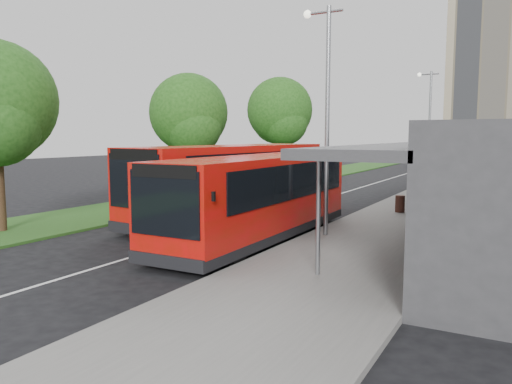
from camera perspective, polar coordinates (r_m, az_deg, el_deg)
ground at (r=18.51m, az=-6.64°, el=-5.13°), size 120.00×120.00×0.00m
pavement at (r=35.23m, az=21.27°, el=0.11°), size 5.00×80.00×0.15m
grass_verge at (r=39.10m, az=2.05°, el=1.10°), size 5.00×80.00×0.10m
lane_centre_line at (r=31.78m, az=9.26°, el=-0.30°), size 0.12×70.00×0.01m
kerb_dashes at (r=34.71m, az=16.63°, el=0.08°), size 0.12×56.00×0.01m
tree_mid at (r=29.60m, az=-7.66°, el=8.36°), size 4.56×4.56×7.30m
tree_far at (r=39.91m, az=2.75°, el=8.82°), size 5.15×5.15×8.28m
lamp_post_near at (r=17.97m, az=7.91°, el=9.63°), size 1.44×0.28×8.00m
lamp_post_far at (r=37.32m, az=19.09°, el=7.67°), size 1.44×0.28×8.00m
bus_main at (r=17.61m, az=0.36°, el=-0.63°), size 2.87×10.59×2.99m
bus_second at (r=22.07m, az=-2.66°, el=1.19°), size 3.92×11.77×3.28m
litter_bin at (r=24.22m, az=16.13°, el=-1.30°), size 0.50×0.50×0.78m
bollard at (r=34.27m, az=18.90°, el=0.96°), size 0.18×0.18×0.94m
car_near at (r=54.83m, az=20.19°, el=2.83°), size 2.00×3.71×1.20m
car_far at (r=60.63m, az=17.96°, el=3.25°), size 2.53×4.04×1.26m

